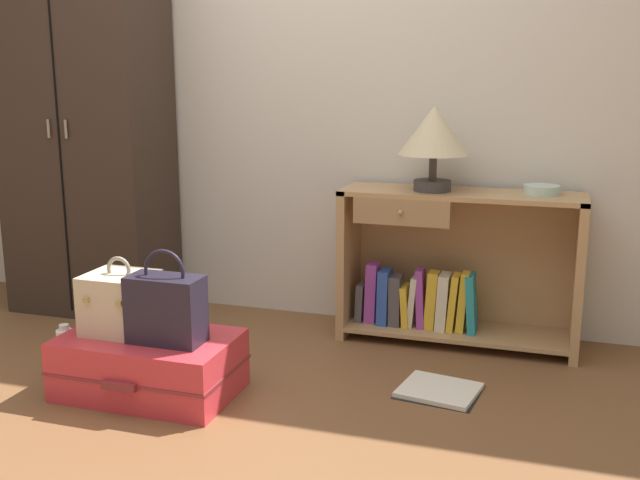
% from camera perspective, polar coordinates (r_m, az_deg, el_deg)
% --- Properties ---
extents(ground_plane, '(9.00, 9.00, 0.00)m').
position_cam_1_polar(ground_plane, '(2.78, -11.38, -14.38)').
color(ground_plane, brown).
extents(back_wall, '(6.40, 0.10, 2.60)m').
position_cam_1_polar(back_wall, '(3.85, -1.14, 13.39)').
color(back_wall, beige).
rests_on(back_wall, ground_plane).
extents(wardrobe, '(0.81, 0.47, 1.96)m').
position_cam_1_polar(wardrobe, '(4.10, -17.42, 8.32)').
color(wardrobe, '#33261E').
rests_on(wardrobe, ground_plane).
extents(bookshelf, '(1.10, 0.34, 0.72)m').
position_cam_1_polar(bookshelf, '(3.57, 9.79, -2.31)').
color(bookshelf, tan).
rests_on(bookshelf, ground_plane).
extents(table_lamp, '(0.32, 0.32, 0.38)m').
position_cam_1_polar(table_lamp, '(3.43, 8.68, 8.00)').
color(table_lamp, '#3D3838').
rests_on(table_lamp, bookshelf).
extents(bowl, '(0.16, 0.16, 0.04)m').
position_cam_1_polar(bowl, '(3.47, 16.55, 3.69)').
color(bowl, silver).
rests_on(bowl, bookshelf).
extents(suitcase_large, '(0.69, 0.44, 0.24)m').
position_cam_1_polar(suitcase_large, '(3.08, -12.87, -9.24)').
color(suitcase_large, '#D1333D').
rests_on(suitcase_large, ground_plane).
extents(train_case, '(0.26, 0.25, 0.31)m').
position_cam_1_polar(train_case, '(3.08, -14.95, -4.61)').
color(train_case, beige).
rests_on(train_case, suitcase_large).
extents(handbag, '(0.29, 0.15, 0.37)m').
position_cam_1_polar(handbag, '(2.92, -11.66, -5.10)').
color(handbag, '#231E2D').
rests_on(handbag, suitcase_large).
extents(bottle, '(0.07, 0.07, 0.22)m').
position_cam_1_polar(bottle, '(3.35, -18.81, -8.05)').
color(bottle, white).
rests_on(bottle, ground_plane).
extents(open_book_on_floor, '(0.34, 0.31, 0.02)m').
position_cam_1_polar(open_book_on_floor, '(3.09, 9.06, -11.26)').
color(open_book_on_floor, white).
rests_on(open_book_on_floor, ground_plane).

